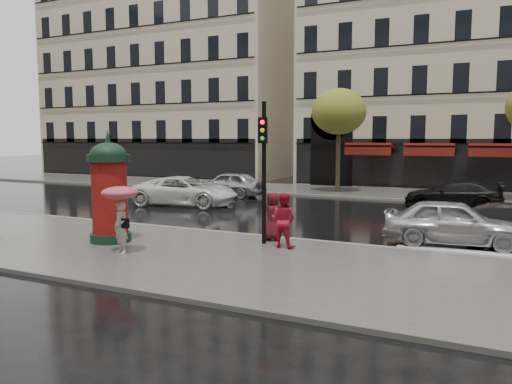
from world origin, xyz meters
The scene contains 18 objects.
ground centered at (0.00, 0.00, 0.00)m, with size 160.00×160.00×0.00m, color black.
near_sidewalk centered at (0.00, -0.50, 0.06)m, with size 90.00×7.00×0.12m, color #474744.
far_sidewalk centered at (0.00, 19.00, 0.06)m, with size 90.00×6.00×0.12m, color #474744.
near_kerb centered at (0.00, 3.00, 0.07)m, with size 90.00×0.25×0.14m, color slate.
far_kerb centered at (0.00, 16.00, 0.07)m, with size 90.00×0.25×0.14m, color slate.
zebra_crossing centered at (6.00, 9.60, 0.01)m, with size 3.60×11.75×0.01m, color silver.
bldg_far_corner centered at (6.00, 30.00, 11.31)m, with size 26.00×14.00×22.90m.
bldg_far_left centered at (-22.00, 30.00, 11.31)m, with size 24.00×14.00×22.90m.
tree_far_left centered at (-2.00, 18.00, 5.17)m, with size 3.40×3.40×6.64m.
woman_umbrella centered at (-2.93, -1.29, 1.49)m, with size 1.08×1.08×2.07m.
woman_red centered at (1.10, 1.56, 0.98)m, with size 0.84×0.65×1.73m, color #AD1529.
man_burgundy centered at (0.37, 2.40, 0.93)m, with size 0.80×0.52×1.63m, color #531019.
morris_column centered at (-4.43, -0.08, 1.89)m, with size 1.37×1.37×3.70m.
traffic_light centered at (0.34, 1.71, 2.89)m, with size 0.33×0.45×4.57m.
car_silver centered at (5.83, 4.86, 0.77)m, with size 1.81×4.49×1.53m, color silver.
car_white centered at (-7.59, 9.09, 0.77)m, with size 2.56×5.54×1.54m, color white.
car_black centered at (5.13, 14.31, 0.69)m, with size 1.92×4.72×1.37m, color black.
car_far_silver centered at (-7.48, 13.62, 0.77)m, with size 1.82×4.52×1.54m, color #AEAFB3.
Camera 1 is at (7.01, -12.69, 3.53)m, focal length 35.00 mm.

